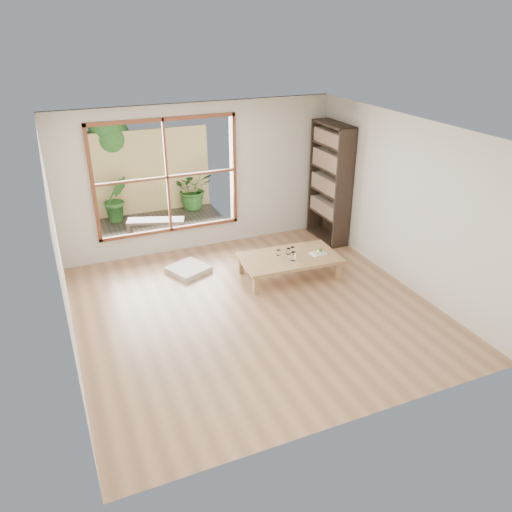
{
  "coord_description": "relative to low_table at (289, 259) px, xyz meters",
  "views": [
    {
      "loc": [
        -2.44,
        -5.8,
        3.89
      ],
      "look_at": [
        0.27,
        0.57,
        0.55
      ],
      "focal_mm": 35.0,
      "sensor_mm": 36.0,
      "label": 1
    }
  ],
  "objects": [
    {
      "name": "glass_mid",
      "position": [
        0.1,
        0.09,
        0.1
      ],
      "size": [
        0.08,
        0.08,
        0.11
      ],
      "primitive_type": "cylinder",
      "color": "silver",
      "rests_on": "low_table"
    },
    {
      "name": "floor_cushion",
      "position": [
        -1.5,
        0.79,
        -0.26
      ],
      "size": [
        0.77,
        0.77,
        0.08
      ],
      "primitive_type": "cube",
      "rotation": [
        0.0,
        0.0,
        0.41
      ],
      "color": "silver",
      "rests_on": "ground"
    },
    {
      "name": "glass_short",
      "position": [
        0.03,
        0.1,
        0.09
      ],
      "size": [
        0.08,
        0.08,
        0.1
      ],
      "primitive_type": "cylinder",
      "color": "silver",
      "rests_on": "low_table"
    },
    {
      "name": "bamboo_fence",
      "position": [
        -1.53,
        3.83,
        0.59
      ],
      "size": [
        2.8,
        0.06,
        1.8
      ],
      "primitive_type": "cube",
      "color": "tan",
      "rests_on": "ground"
    },
    {
      "name": "shrub_right",
      "position": [
        -0.53,
        3.67,
        0.18
      ],
      "size": [
        0.84,
        0.73,
        0.93
      ],
      "primitive_type": "imported",
      "rotation": [
        0.0,
        0.0,
        0.01
      ],
      "color": "#336324",
      "rests_on": "deck"
    },
    {
      "name": "deck",
      "position": [
        -1.53,
        2.83,
        -0.31
      ],
      "size": [
        2.8,
        2.0,
        0.05
      ],
      "primitive_type": "cube",
      "color": "#332B25",
      "rests_on": "ground"
    },
    {
      "name": "shrub_left",
      "position": [
        -2.2,
        3.56,
        0.19
      ],
      "size": [
        0.6,
        0.52,
        0.95
      ],
      "primitive_type": "imported",
      "rotation": [
        0.0,
        0.0,
        0.21
      ],
      "color": "#336324",
      "rests_on": "deck"
    },
    {
      "name": "bookshelf",
      "position": [
        1.37,
        1.11,
        0.79
      ],
      "size": [
        0.35,
        0.99,
        2.19
      ],
      "primitive_type": "cube",
      "color": "#2E241A",
      "rests_on": "ground"
    },
    {
      "name": "glass_small",
      "position": [
        -0.14,
        0.12,
        0.09
      ],
      "size": [
        0.07,
        0.07,
        0.09
      ],
      "primitive_type": "cylinder",
      "color": "silver",
      "rests_on": "low_table"
    },
    {
      "name": "garden_bench",
      "position": [
        -1.65,
        2.43,
        0.0
      ],
      "size": [
        1.12,
        0.65,
        0.34
      ],
      "rotation": [
        0.0,
        0.0,
        -0.34
      ],
      "color": "#2E241A",
      "rests_on": "deck"
    },
    {
      "name": "garden_tree",
      "position": [
        -2.21,
        4.13,
        1.32
      ],
      "size": [
        1.04,
        0.85,
        2.22
      ],
      "color": "#4C3D2D",
      "rests_on": "ground"
    },
    {
      "name": "food_tray",
      "position": [
        0.49,
        -0.09,
        0.06
      ],
      "size": [
        0.27,
        0.21,
        0.08
      ],
      "rotation": [
        0.0,
        0.0,
        0.1
      ],
      "color": "white",
      "rests_on": "low_table"
    },
    {
      "name": "glass_tall",
      "position": [
        -0.01,
        -0.15,
        0.11
      ],
      "size": [
        0.08,
        0.08,
        0.14
      ],
      "primitive_type": "cylinder",
      "color": "silver",
      "rests_on": "low_table"
    },
    {
      "name": "ground",
      "position": [
        -0.93,
        -0.73,
        -0.31
      ],
      "size": [
        5.0,
        5.0,
        0.0
      ],
      "primitive_type": "plane",
      "color": "#A77C53",
      "rests_on": "ground"
    },
    {
      "name": "low_table",
      "position": [
        0.0,
        0.0,
        0.0
      ],
      "size": [
        1.64,
        0.98,
        0.35
      ],
      "rotation": [
        0.0,
        0.0,
        -0.06
      ],
      "color": "#9B7C4B",
      "rests_on": "ground"
    }
  ]
}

